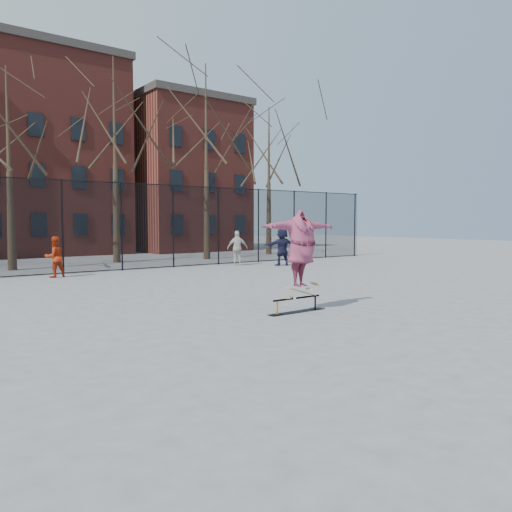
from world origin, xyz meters
TOP-DOWN VIEW (x-y plane):
  - ground at (0.00, 0.00)m, footprint 100.00×100.00m
  - skate_rail at (0.54, 0.47)m, footprint 1.69×0.26m
  - skateboard at (0.67, 0.47)m, footprint 0.94×0.22m
  - skater at (0.67, 0.47)m, footprint 2.33×0.65m
  - bystander_red at (-2.02, 12.00)m, footprint 0.88×0.73m
  - bystander_white at (6.89, 12.00)m, footprint 1.12×0.84m
  - bystander_navy at (8.64, 10.57)m, footprint 1.87×1.12m
  - fence at (-0.01, 13.00)m, footprint 34.03×0.07m
  - tree_row at (-0.25, 17.15)m, footprint 33.66×7.46m
  - rowhouses at (0.72, 26.00)m, footprint 29.00×7.00m

SIDE VIEW (x-z plane):
  - ground at x=0.00m, z-range 0.00..0.00m
  - skate_rail at x=0.54m, z-range -0.04..0.33m
  - skateboard at x=0.67m, z-range 0.37..0.48m
  - bystander_red at x=-2.02m, z-range 0.00..1.63m
  - bystander_white at x=6.89m, z-range 0.00..1.76m
  - bystander_navy at x=8.64m, z-range 0.00..1.92m
  - skater at x=0.67m, z-range 0.48..2.38m
  - fence at x=-0.01m, z-range 0.05..4.05m
  - rowhouses at x=0.72m, z-range -0.44..12.56m
  - tree_row at x=-0.25m, z-range 2.02..12.69m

